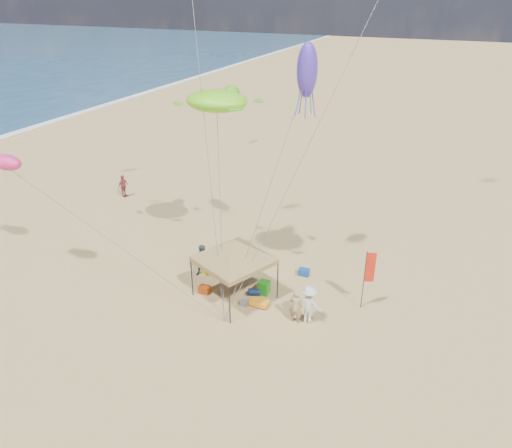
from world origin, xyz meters
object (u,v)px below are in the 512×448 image
object	(u,v)px
cooler_red	(204,289)
feather_flag	(368,271)
person_far_a	(123,186)
chair_green	(264,288)
person_near_a	(296,306)
person_near_b	(203,260)
person_near_c	(309,304)
canopy_tent	(234,242)
cooler_blue	(304,272)
chair_yellow	(208,267)
beach_cart	(260,303)

from	to	relation	value
cooler_red	feather_flag	bearing A→B (deg)	14.60
feather_flag	person_far_a	distance (m)	20.15
chair_green	person_near_a	world-z (taller)	person_near_a
person_near_b	person_far_a	distance (m)	12.68
person_near_c	person_near_a	bearing A→B (deg)	23.00
chair_green	person_near_b	distance (m)	3.66
person_near_b	canopy_tent	bearing A→B (deg)	-53.73
feather_flag	cooler_blue	distance (m)	4.32
cooler_red	person_near_a	bearing A→B (deg)	-4.19
chair_yellow	cooler_red	bearing A→B (deg)	-66.74
chair_green	person_near_c	size ratio (longest dim) A/B	0.37
canopy_tent	cooler_red	size ratio (longest dim) A/B	10.11
cooler_red	person_far_a	size ratio (longest dim) A/B	0.33
canopy_tent	person_near_a	xyz separation A→B (m)	(3.41, -0.67, -2.23)
person_near_a	person_far_a	size ratio (longest dim) A/B	1.04
person_far_a	person_near_b	bearing A→B (deg)	-119.24
cooler_blue	chair_green	distance (m)	2.74
canopy_tent	chair_yellow	xyz separation A→B (m)	(-2.29, 1.42, -2.74)
canopy_tent	person_near_c	bearing A→B (deg)	-6.39
chair_green	person_near_c	world-z (taller)	person_near_c
beach_cart	person_far_a	size ratio (longest dim) A/B	0.54
chair_yellow	person_near_b	xyz separation A→B (m)	(-0.09, -0.28, 0.54)
feather_flag	cooler_red	bearing A→B (deg)	-165.40
cooler_blue	chair_yellow	xyz separation A→B (m)	(-4.81, -1.82, 0.16)
cooler_red	canopy_tent	bearing A→B (deg)	11.32
feather_flag	beach_cart	distance (m)	5.37
person_far_a	person_near_a	bearing A→B (deg)	-114.07
beach_cart	person_near_a	xyz separation A→B (m)	(1.97, -0.43, 0.66)
person_near_a	cooler_blue	bearing A→B (deg)	-82.82
feather_flag	person_near_c	bearing A→B (deg)	-135.24
cooler_red	cooler_blue	world-z (taller)	same
person_near_a	person_near_c	bearing A→B (deg)	-162.71
person_near_a	person_near_b	world-z (taller)	person_near_b
person_near_b	person_far_a	bearing A→B (deg)	118.47
feather_flag	beach_cart	bearing A→B (deg)	-157.52
chair_yellow	person_far_a	world-z (taller)	person_far_a
cooler_red	person_near_a	xyz separation A→B (m)	(4.95, -0.36, 0.67)
cooler_blue	chair_green	bearing A→B (deg)	-118.22
person_near_a	person_near_b	distance (m)	6.07
chair_yellow	person_near_b	bearing A→B (deg)	-108.43
person_far_a	chair_yellow	bearing A→B (deg)	-117.95
canopy_tent	person_far_a	bearing A→B (deg)	147.90
feather_flag	person_near_a	size ratio (longest dim) A/B	1.78
cooler_red	cooler_blue	size ratio (longest dim) A/B	1.00
person_near_b	person_far_a	world-z (taller)	person_near_b
person_near_a	person_near_b	bearing A→B (deg)	-23.03
canopy_tent	person_far_a	world-z (taller)	canopy_tent
feather_flag	chair_green	size ratio (longest dim) A/B	4.41
beach_cart	canopy_tent	bearing A→B (deg)	170.38
chair_green	beach_cart	size ratio (longest dim) A/B	0.78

